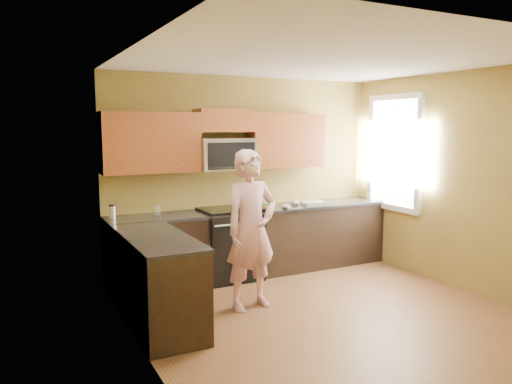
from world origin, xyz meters
TOP-DOWN VIEW (x-y plane):
  - floor at (0.00, 0.00)m, footprint 4.00×4.00m
  - ceiling at (0.00, 0.00)m, footprint 4.00×4.00m
  - wall_back at (0.00, 2.00)m, footprint 4.00×0.00m
  - wall_front at (0.00, -2.00)m, footprint 4.00×0.00m
  - wall_left at (-2.00, 0.00)m, footprint 0.00×4.00m
  - wall_right at (2.00, 0.00)m, footprint 0.00×4.00m
  - cabinet_back_run at (0.00, 1.70)m, footprint 4.00×0.60m
  - cabinet_left_run at (-1.70, 0.60)m, footprint 0.60×1.60m
  - countertop_back at (0.00, 1.69)m, footprint 4.00×0.62m
  - countertop_left at (-1.69, 0.60)m, footprint 0.62×1.60m
  - stove at (-0.40, 1.68)m, footprint 0.76×0.65m
  - microwave at (-0.40, 1.80)m, footprint 0.76×0.40m
  - upper_cab_left at (-1.39, 1.83)m, footprint 1.22×0.33m
  - upper_cab_right at (0.54, 1.83)m, footprint 1.12×0.33m
  - upper_cab_over_mw at (-0.40, 1.83)m, footprint 0.76×0.33m
  - window at (1.98, 1.20)m, footprint 0.06×1.06m
  - woman at (-0.63, 0.58)m, footprint 0.71×0.52m
  - frying_pan at (-0.34, 1.42)m, footprint 0.33×0.51m
  - butter_tub at (0.16, 1.67)m, footprint 0.12×0.12m
  - toast_slice at (0.44, 1.61)m, footprint 0.12×0.12m
  - napkin_a at (0.35, 1.48)m, footprint 0.11×0.12m
  - napkin_b at (0.63, 1.70)m, footprint 0.15×0.16m
  - dish_towel at (0.86, 1.58)m, footprint 0.34×0.30m
  - travel_mug at (-1.89, 1.80)m, footprint 0.08×0.08m
  - glass_c at (-1.34, 1.79)m, footprint 0.08×0.08m

SIDE VIEW (x-z plane):
  - floor at x=0.00m, z-range 0.00..0.00m
  - cabinet_back_run at x=0.00m, z-range 0.00..0.88m
  - cabinet_left_run at x=-1.70m, z-range 0.00..0.88m
  - stove at x=-0.40m, z-range 0.00..0.95m
  - woman at x=-0.63m, z-range 0.00..1.77m
  - countertop_back at x=0.00m, z-range 0.88..0.92m
  - countertop_left at x=-1.69m, z-range 0.88..0.92m
  - butter_tub at x=0.16m, z-range 0.88..0.96m
  - travel_mug at x=-1.89m, z-range 0.83..1.01m
  - toast_slice at x=0.44m, z-range 0.92..0.93m
  - dish_towel at x=0.86m, z-range 0.92..0.97m
  - frying_pan at x=-0.34m, z-range 0.92..0.98m
  - napkin_a at x=0.35m, z-range 0.92..0.98m
  - napkin_b at x=0.63m, z-range 0.92..0.99m
  - glass_c at x=-1.34m, z-range 0.92..1.04m
  - wall_back at x=0.00m, z-range -0.65..3.35m
  - wall_front at x=0.00m, z-range -0.65..3.35m
  - wall_left at x=-2.00m, z-range -0.65..3.35m
  - wall_right at x=2.00m, z-range -0.65..3.35m
  - microwave at x=-0.40m, z-range 1.24..1.66m
  - upper_cab_left at x=-1.39m, z-range 1.07..1.82m
  - upper_cab_right at x=0.54m, z-range 1.07..1.82m
  - window at x=1.98m, z-range 0.82..2.48m
  - upper_cab_over_mw at x=-0.40m, z-range 1.95..2.25m
  - ceiling at x=0.00m, z-range 2.70..2.70m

